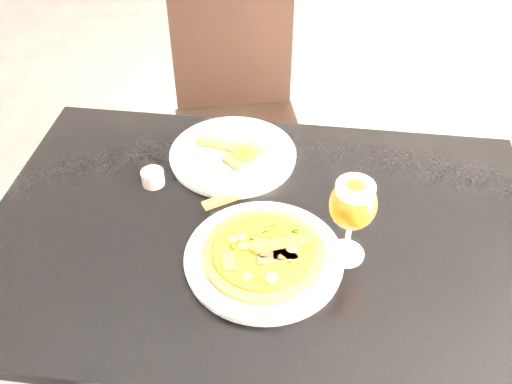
# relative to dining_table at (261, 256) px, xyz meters

# --- Properties ---
(dining_table) EXTENTS (1.22, 0.83, 0.75)m
(dining_table) POSITION_rel_dining_table_xyz_m (0.00, 0.00, 0.00)
(dining_table) COLOR black
(dining_table) RESTS_ON ground
(chair_far) EXTENTS (0.51, 0.51, 0.92)m
(chair_far) POSITION_rel_dining_table_xyz_m (-0.15, 0.75, -0.15)
(chair_far) COLOR black
(chair_far) RESTS_ON ground
(plate_main) EXTENTS (0.41, 0.41, 0.02)m
(plate_main) POSITION_rel_dining_table_xyz_m (0.01, -0.09, 0.10)
(plate_main) COLOR white
(plate_main) RESTS_ON dining_table
(pizza) EXTENTS (0.25, 0.25, 0.03)m
(pizza) POSITION_rel_dining_table_xyz_m (0.02, -0.09, 0.12)
(pizza) COLOR brown
(pizza) RESTS_ON plate_main
(plate_second) EXTENTS (0.33, 0.33, 0.02)m
(plate_second) POSITION_rel_dining_table_xyz_m (-0.09, 0.24, 0.10)
(plate_second) COLOR white
(plate_second) RESTS_ON dining_table
(crust_scraps) EXTENTS (0.18, 0.12, 0.01)m
(crust_scraps) POSITION_rel_dining_table_xyz_m (-0.08, 0.23, 0.11)
(crust_scraps) COLOR brown
(crust_scraps) RESTS_ON plate_second
(loose_crust) EXTENTS (0.10, 0.08, 0.01)m
(loose_crust) POSITION_rel_dining_table_xyz_m (-0.09, 0.08, 0.09)
(loose_crust) COLOR brown
(loose_crust) RESTS_ON dining_table
(sauce_cup) EXTENTS (0.05, 0.05, 0.04)m
(sauce_cup) POSITION_rel_dining_table_xyz_m (-0.27, 0.12, 0.11)
(sauce_cup) COLOR #BDB7AA
(sauce_cup) RESTS_ON dining_table
(beer_glass) EXTENTS (0.09, 0.09, 0.19)m
(beer_glass) POSITION_rel_dining_table_xyz_m (0.18, -0.06, 0.23)
(beer_glass) COLOR #B3B9BC
(beer_glass) RESTS_ON dining_table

